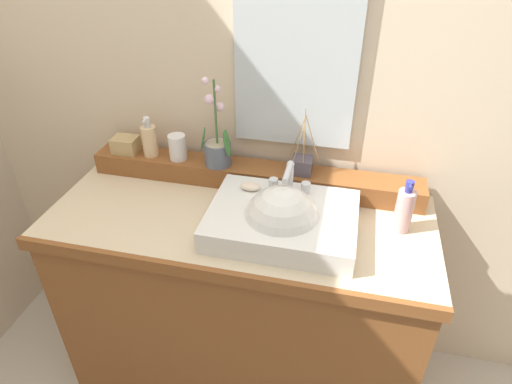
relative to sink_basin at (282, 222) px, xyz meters
name	(u,v)px	position (x,y,z in m)	size (l,w,h in m)	color
floor	(243,374)	(-0.16, 0.05, -0.93)	(3.13, 3.73, 0.10)	beige
wall_back	(265,40)	(-0.16, 0.44, 0.45)	(3.13, 0.20, 2.67)	beige
vanity_cabinet	(241,301)	(-0.16, 0.05, -0.46)	(1.31, 0.56, 0.85)	brown
back_ledge	(253,175)	(-0.16, 0.26, 0.00)	(1.24, 0.12, 0.08)	brown
sink_basin	(282,222)	(0.00, 0.00, 0.00)	(0.47, 0.35, 0.27)	white
soap_bar	(250,186)	(-0.13, 0.11, 0.05)	(0.07, 0.04, 0.02)	beige
potted_plant	(217,146)	(-0.29, 0.24, 0.11)	(0.13, 0.10, 0.34)	#545C6D
soap_dispenser	(149,140)	(-0.56, 0.25, 0.10)	(0.06, 0.06, 0.16)	#DCBB8D
tumbler_cup	(177,147)	(-0.44, 0.25, 0.09)	(0.07, 0.07, 0.10)	silver
reed_diffuser	(302,165)	(0.02, 0.25, 0.07)	(0.11, 0.07, 0.24)	#4E444D
trinket_box	(126,145)	(-0.66, 0.25, 0.07)	(0.09, 0.08, 0.06)	tan
lotion_bottle	(404,210)	(0.37, 0.10, 0.04)	(0.06, 0.06, 0.19)	#D4A0A1
mirror	(296,54)	(-0.03, 0.32, 0.44)	(0.41, 0.02, 0.64)	silver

